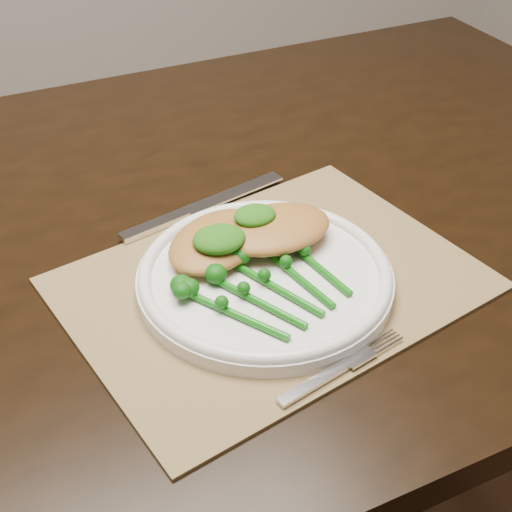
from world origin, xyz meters
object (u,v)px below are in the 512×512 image
object	(u,v)px
dining_table	(173,422)
broccolini_bundle	(277,288)
chicken_fillet_left	(217,241)
dinner_plate	(265,276)
placemat	(272,283)

from	to	relation	value
dining_table	broccolini_bundle	xyz separation A→B (m)	(0.09, -0.20, 0.40)
chicken_fillet_left	broccolini_bundle	world-z (taller)	chicken_fillet_left
dinner_plate	chicken_fillet_left	xyz separation A→B (m)	(-0.03, 0.06, 0.02)
chicken_fillet_left	dinner_plate	bearing A→B (deg)	-96.14
dining_table	placemat	distance (m)	0.42
placemat	chicken_fillet_left	bearing A→B (deg)	114.31
placemat	dining_table	bearing A→B (deg)	105.80
broccolini_bundle	chicken_fillet_left	bearing A→B (deg)	87.50
dining_table	broccolini_bundle	bearing A→B (deg)	-70.84
placemat	dinner_plate	distance (m)	0.02
placemat	chicken_fillet_left	world-z (taller)	chicken_fillet_left
placemat	dinner_plate	size ratio (longest dim) A/B	1.56
dinner_plate	chicken_fillet_left	bearing A→B (deg)	121.14
dining_table	placemat	xyz separation A→B (m)	(0.09, -0.16, 0.37)
dining_table	dinner_plate	bearing A→B (deg)	-67.08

